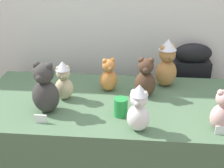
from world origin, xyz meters
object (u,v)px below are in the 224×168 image
at_px(teddy_bear_caramel, 167,63).
at_px(teddy_bear_cocoa, 145,78).
at_px(instrument_case, 187,102).
at_px(teddy_bear_sand, 64,81).
at_px(display_table, 112,151).
at_px(teddy_bear_snow, 139,108).
at_px(teddy_bear_ginger, 109,76).
at_px(teddy_bear_blush, 222,111).
at_px(party_cup_green, 121,107).
at_px(teddy_bear_charcoal, 45,89).

bearing_deg(teddy_bear_caramel, teddy_bear_cocoa, -159.60).
height_order(instrument_case, teddy_bear_sand, teddy_bear_sand).
relative_size(display_table, teddy_bear_snow, 6.20).
xyz_separation_m(display_table, teddy_bear_sand, (-0.30, 0.01, 0.51)).
height_order(teddy_bear_caramel, teddy_bear_sand, teddy_bear_caramel).
distance_m(teddy_bear_ginger, teddy_bear_blush, 0.76).
height_order(display_table, teddy_bear_sand, teddy_bear_sand).
bearing_deg(party_cup_green, teddy_bear_ginger, 107.69).
distance_m(teddy_bear_cocoa, teddy_bear_sand, 0.52).
xyz_separation_m(teddy_bear_blush, party_cup_green, (-0.54, 0.10, -0.06)).
bearing_deg(party_cup_green, teddy_bear_sand, 154.91).
bearing_deg(display_table, teddy_bear_sand, 178.48).
distance_m(instrument_case, teddy_bear_cocoa, 0.69).
bearing_deg(teddy_bear_ginger, teddy_bear_blush, -56.27).
distance_m(teddy_bear_caramel, party_cup_green, 0.52).
bearing_deg(party_cup_green, teddy_bear_snow, -54.04).
height_order(teddy_bear_snow, party_cup_green, teddy_bear_snow).
distance_m(teddy_bear_charcoal, teddy_bear_cocoa, 0.63).
bearing_deg(teddy_bear_cocoa, teddy_bear_caramel, 49.97).
bearing_deg(teddy_bear_charcoal, teddy_bear_blush, 1.96).
distance_m(teddy_bear_cocoa, teddy_bear_blush, 0.54).
height_order(teddy_bear_sand, party_cup_green, teddy_bear_sand).
relative_size(instrument_case, teddy_bear_caramel, 2.99).
relative_size(instrument_case, teddy_bear_blush, 4.13).
distance_m(teddy_bear_blush, teddy_bear_sand, 0.95).
height_order(display_table, teddy_bear_blush, teddy_bear_blush).
relative_size(teddy_bear_blush, teddy_bear_sand, 0.95).
bearing_deg(teddy_bear_ginger, teddy_bear_caramel, -7.76).
distance_m(display_table, teddy_bear_sand, 0.60).
bearing_deg(display_table, teddy_bear_caramel, 36.83).
distance_m(display_table, teddy_bear_cocoa, 0.56).
xyz_separation_m(teddy_bear_caramel, party_cup_green, (-0.28, -0.43, -0.11)).
xyz_separation_m(teddy_bear_snow, party_cup_green, (-0.10, 0.14, -0.08)).
bearing_deg(teddy_bear_ginger, teddy_bear_charcoal, -161.56).
bearing_deg(teddy_bear_charcoal, teddy_bear_cocoa, 31.24).
distance_m(teddy_bear_snow, teddy_bear_blush, 0.44).
bearing_deg(teddy_bear_cocoa, instrument_case, 51.12).
xyz_separation_m(instrument_case, teddy_bear_snow, (-0.40, -0.84, 0.41)).
height_order(teddy_bear_charcoal, party_cup_green, teddy_bear_charcoal).
bearing_deg(teddy_bear_ginger, teddy_bear_cocoa, -37.43).
height_order(teddy_bear_blush, teddy_bear_caramel, teddy_bear_caramel).
relative_size(teddy_bear_caramel, party_cup_green, 3.04).
distance_m(teddy_bear_charcoal, teddy_bear_sand, 0.18).
relative_size(teddy_bear_ginger, teddy_bear_blush, 0.95).
xyz_separation_m(teddy_bear_ginger, teddy_bear_blush, (0.64, -0.41, 0.01)).
relative_size(display_table, teddy_bear_cocoa, 6.35).
relative_size(instrument_case, teddy_bear_snow, 3.68).
xyz_separation_m(instrument_case, teddy_bear_blush, (0.05, -0.79, 0.39)).
relative_size(instrument_case, teddy_bear_ginger, 4.34).
distance_m(teddy_bear_snow, teddy_bear_sand, 0.57).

